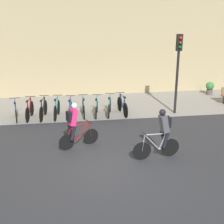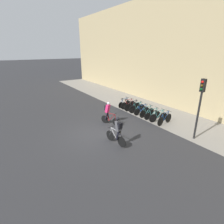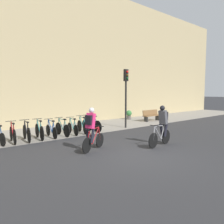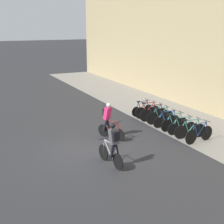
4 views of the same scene
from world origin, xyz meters
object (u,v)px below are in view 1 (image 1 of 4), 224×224
object	(u,v)px
parked_bike_3	(57,109)
parked_bike_5	(84,108)
parked_bike_7	(110,107)
parked_bike_2	(43,110)
parked_bike_0	(16,112)
parked_bike_1	(30,110)
parked_bike_4	(70,109)
traffic_light_pole	(178,60)
cyclist_grey	(162,132)
parked_bike_8	(122,106)
parked_bike_6	(97,108)
cyclist_pink	(74,124)
potted_plant	(210,88)

from	to	relation	value
parked_bike_3	parked_bike_5	world-z (taller)	parked_bike_3
parked_bike_7	parked_bike_2	bearing A→B (deg)	-179.99
parked_bike_0	parked_bike_5	xyz separation A→B (m)	(3.14, 0.00, 0.02)
parked_bike_1	parked_bike_4	bearing A→B (deg)	-0.07
parked_bike_0	traffic_light_pole	distance (m)	7.95
parked_bike_0	parked_bike_4	xyz separation A→B (m)	(2.51, -0.00, 0.00)
cyclist_grey	parked_bike_7	distance (m)	4.89
parked_bike_2	parked_bike_8	size ratio (longest dim) A/B	1.00
parked_bike_1	parked_bike_2	size ratio (longest dim) A/B	0.94
parked_bike_8	parked_bike_2	bearing A→B (deg)	-180.00
traffic_light_pole	parked_bike_5	bearing A→B (deg)	177.26
parked_bike_5	parked_bike_6	bearing A→B (deg)	-0.11
parked_bike_4	parked_bike_5	size ratio (longest dim) A/B	1.00
parked_bike_6	parked_bike_0	bearing A→B (deg)	180.00
parked_bike_1	parked_bike_8	size ratio (longest dim) A/B	0.94
parked_bike_3	parked_bike_8	xyz separation A→B (m)	(3.15, -0.00, 0.00)
parked_bike_3	parked_bike_7	world-z (taller)	parked_bike_3
parked_bike_0	parked_bike_4	distance (m)	2.51
parked_bike_5	parked_bike_7	bearing A→B (deg)	0.01
parked_bike_4	parked_bike_8	distance (m)	2.52
cyclist_pink	parked_bike_5	bearing A→B (deg)	81.40
parked_bike_2	parked_bike_3	xyz separation A→B (m)	(0.63, 0.00, 0.00)
parked_bike_5	traffic_light_pole	xyz separation A→B (m)	(4.48, -0.21, 2.23)
parked_bike_4	parked_bike_5	xyz separation A→B (m)	(0.63, 0.00, 0.02)
cyclist_grey	traffic_light_pole	bearing A→B (deg)	65.24
parked_bike_6	parked_bike_8	bearing A→B (deg)	0.05
parked_bike_6	potted_plant	xyz separation A→B (m)	(7.03, 2.75, 0.06)
parked_bike_1	traffic_light_pole	bearing A→B (deg)	-1.76
parked_bike_4	parked_bike_6	size ratio (longest dim) A/B	1.03
cyclist_grey	parked_bike_5	xyz separation A→B (m)	(-2.40, 4.73, -0.55)
cyclist_pink	parked_bike_7	bearing A→B (deg)	63.07
parked_bike_0	parked_bike_4	bearing A→B (deg)	-0.02
parked_bike_2	parked_bike_3	size ratio (longest dim) A/B	1.05
parked_bike_4	parked_bike_1	bearing A→B (deg)	179.93
parked_bike_2	parked_bike_7	distance (m)	3.14
parked_bike_2	parked_bike_5	world-z (taller)	parked_bike_2
cyclist_pink	parked_bike_6	bearing A→B (deg)	71.75
cyclist_pink	parked_bike_6	xyz separation A→B (m)	(1.16, 3.52, -0.57)
parked_bike_3	parked_bike_2	bearing A→B (deg)	-179.89
traffic_light_pole	parked_bike_4	bearing A→B (deg)	177.62
cyclist_pink	traffic_light_pole	distance (m)	6.23
parked_bike_1	parked_bike_8	world-z (taller)	parked_bike_8
parked_bike_8	potted_plant	xyz separation A→B (m)	(5.77, 2.75, 0.02)
traffic_light_pole	cyclist_grey	bearing A→B (deg)	-114.76
traffic_light_pole	parked_bike_1	bearing A→B (deg)	178.24
parked_bike_2	parked_bike_7	bearing A→B (deg)	0.01
parked_bike_4	parked_bike_5	bearing A→B (deg)	0.17
traffic_light_pole	parked_bike_6	bearing A→B (deg)	176.84
parked_bike_5	cyclist_pink	bearing A→B (deg)	-98.60
parked_bike_0	parked_bike_4	size ratio (longest dim) A/B	0.96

